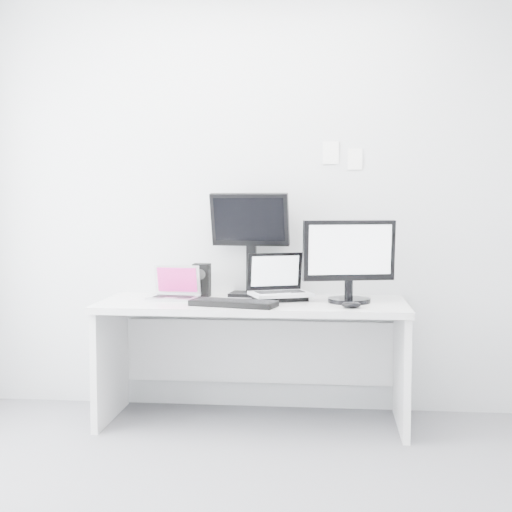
# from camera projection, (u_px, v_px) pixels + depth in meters

# --- Properties ---
(ground) EXTENTS (3.60, 3.60, 0.00)m
(ground) POSITION_uv_depth(u_px,v_px,m) (222.00, 512.00, 3.05)
(ground) COLOR #5D5D61
(ground) RESTS_ON ground
(back_wall) EXTENTS (3.60, 0.00, 3.60)m
(back_wall) POSITION_uv_depth(u_px,v_px,m) (259.00, 196.00, 4.53)
(back_wall) COLOR silver
(back_wall) RESTS_ON ground
(desk) EXTENTS (1.80, 0.70, 0.73)m
(desk) POSITION_uv_depth(u_px,v_px,m) (253.00, 362.00, 4.26)
(desk) COLOR silver
(desk) RESTS_ON ground
(macbook) EXTENTS (0.30, 0.24, 0.21)m
(macbook) POSITION_uv_depth(u_px,v_px,m) (173.00, 282.00, 4.29)
(macbook) COLOR #AEAFB3
(macbook) RESTS_ON desk
(speaker) EXTENTS (0.11, 0.11, 0.20)m
(speaker) POSITION_uv_depth(u_px,v_px,m) (202.00, 280.00, 4.44)
(speaker) COLOR black
(speaker) RESTS_ON desk
(dell_laptop) EXTENTS (0.42, 0.38, 0.29)m
(dell_laptop) POSITION_uv_depth(u_px,v_px,m) (281.00, 276.00, 4.27)
(dell_laptop) COLOR silver
(dell_laptop) RESTS_ON desk
(rear_monitor) EXTENTS (0.50, 0.22, 0.66)m
(rear_monitor) POSITION_uv_depth(u_px,v_px,m) (250.00, 243.00, 4.45)
(rear_monitor) COLOR black
(rear_monitor) RESTS_ON desk
(samsung_monitor) EXTENTS (0.59, 0.37, 0.50)m
(samsung_monitor) POSITION_uv_depth(u_px,v_px,m) (350.00, 260.00, 4.17)
(samsung_monitor) COLOR black
(samsung_monitor) RESTS_ON desk
(keyboard) EXTENTS (0.51, 0.28, 0.03)m
(keyboard) POSITION_uv_depth(u_px,v_px,m) (233.00, 303.00, 4.04)
(keyboard) COLOR black
(keyboard) RESTS_ON desk
(mouse) EXTENTS (0.12, 0.09, 0.04)m
(mouse) POSITION_uv_depth(u_px,v_px,m) (351.00, 305.00, 3.96)
(mouse) COLOR black
(mouse) RESTS_ON desk
(wall_note_0) EXTENTS (0.10, 0.00, 0.14)m
(wall_note_0) POSITION_uv_depth(u_px,v_px,m) (331.00, 153.00, 4.46)
(wall_note_0) COLOR white
(wall_note_0) RESTS_ON back_wall
(wall_note_1) EXTENTS (0.09, 0.00, 0.13)m
(wall_note_1) POSITION_uv_depth(u_px,v_px,m) (355.00, 159.00, 4.45)
(wall_note_1) COLOR white
(wall_note_1) RESTS_ON back_wall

